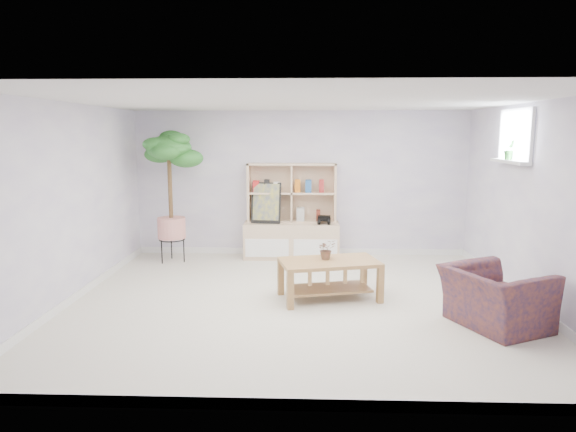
{
  "coord_description": "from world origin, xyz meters",
  "views": [
    {
      "loc": [
        0.09,
        -6.02,
        2.04
      ],
      "look_at": [
        -0.14,
        0.41,
        0.99
      ],
      "focal_mm": 32.0,
      "sensor_mm": 36.0,
      "label": 1
    }
  ],
  "objects_px": {
    "storage_unit": "(292,211)",
    "floor_tree": "(170,197)",
    "armchair": "(496,294)",
    "coffee_table": "(329,280)"
  },
  "relations": [
    {
      "from": "storage_unit",
      "to": "floor_tree",
      "type": "relative_size",
      "value": 0.74
    },
    {
      "from": "armchair",
      "to": "floor_tree",
      "type": "bearing_deg",
      "value": 32.01
    },
    {
      "from": "storage_unit",
      "to": "coffee_table",
      "type": "xyz_separation_m",
      "value": [
        0.53,
        -2.11,
        -0.53
      ]
    },
    {
      "from": "coffee_table",
      "to": "armchair",
      "type": "bearing_deg",
      "value": -40.79
    },
    {
      "from": "coffee_table",
      "to": "storage_unit",
      "type": "bearing_deg",
      "value": 90.08
    },
    {
      "from": "coffee_table",
      "to": "floor_tree",
      "type": "height_order",
      "value": "floor_tree"
    },
    {
      "from": "storage_unit",
      "to": "coffee_table",
      "type": "height_order",
      "value": "storage_unit"
    },
    {
      "from": "storage_unit",
      "to": "coffee_table",
      "type": "relative_size",
      "value": 1.3
    },
    {
      "from": "armchair",
      "to": "coffee_table",
      "type": "bearing_deg",
      "value": 37.74
    },
    {
      "from": "storage_unit",
      "to": "armchair",
      "type": "xyz_separation_m",
      "value": [
        2.24,
        -2.98,
        -0.42
      ]
    }
  ]
}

